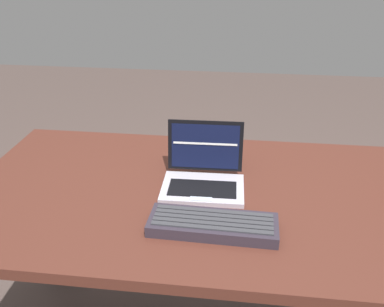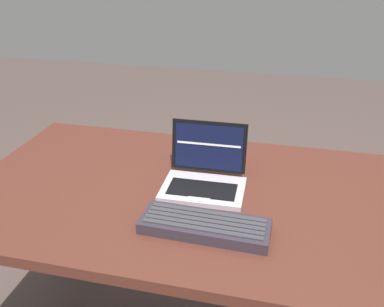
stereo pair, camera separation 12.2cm
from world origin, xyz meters
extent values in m
cube|color=#51271D|center=(0.00, 0.00, 0.72)|extent=(1.65, 0.80, 0.03)
cylinder|color=black|center=(-0.76, 0.33, 0.35)|extent=(0.07, 0.07, 0.71)
cube|color=#B9B3C3|center=(-0.09, 0.01, 0.75)|extent=(0.25, 0.18, 0.02)
cube|color=black|center=(-0.09, -0.01, 0.76)|extent=(0.21, 0.10, 0.00)
cube|color=#AFBACC|center=(-0.09, -0.06, 0.76)|extent=(0.07, 0.03, 0.00)
cube|color=black|center=(-0.09, 0.10, 0.85)|extent=(0.24, 0.04, 0.16)
cube|color=black|center=(-0.09, 0.10, 0.85)|extent=(0.21, 0.03, 0.14)
cube|color=silver|center=(-0.09, 0.10, 0.86)|extent=(0.20, 0.01, 0.01)
cube|color=#2F2833|center=(-0.05, -0.19, 0.75)|extent=(0.34, 0.13, 0.03)
cube|color=#38383D|center=(-0.05, -0.23, 0.77)|extent=(0.31, 0.02, 0.00)
cube|color=#38383D|center=(-0.05, -0.21, 0.77)|extent=(0.31, 0.02, 0.00)
cube|color=#38383D|center=(-0.05, -0.19, 0.77)|extent=(0.31, 0.02, 0.00)
cube|color=#38383D|center=(-0.05, -0.17, 0.77)|extent=(0.31, 0.02, 0.00)
cube|color=#38383D|center=(-0.04, -0.15, 0.77)|extent=(0.31, 0.02, 0.00)
camera|label=1|loc=(0.01, -1.09, 1.42)|focal=39.36mm
camera|label=2|loc=(0.13, -1.07, 1.42)|focal=39.36mm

